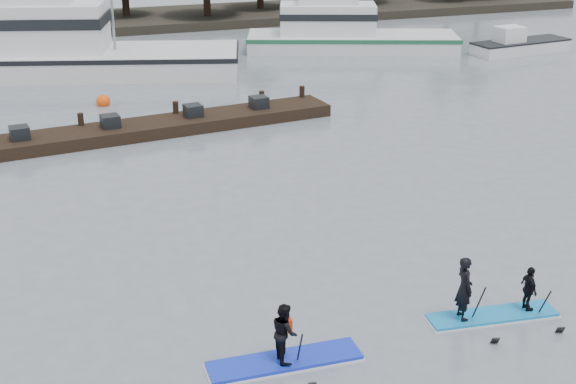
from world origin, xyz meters
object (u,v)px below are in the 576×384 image
object	(u,v)px
fishing_boat_medium	(346,41)
paddleboard_solo	(285,345)
floating_dock	(159,127)
paddleboard_duo	(490,297)
fishing_boat_large	(63,60)

from	to	relation	value
fishing_boat_medium	paddleboard_solo	xyz separation A→B (m)	(-14.31, -30.17, -0.04)
fishing_boat_medium	paddleboard_solo	distance (m)	33.39
floating_dock	paddleboard_duo	xyz separation A→B (m)	(4.68, -17.33, 0.33)
paddleboard_solo	floating_dock	bearing A→B (deg)	90.14
fishing_boat_medium	paddleboard_duo	size ratio (longest dim) A/B	4.00
floating_dock	paddleboard_duo	distance (m)	17.95
fishing_boat_large	fishing_boat_medium	distance (m)	16.60
fishing_boat_large	fishing_boat_medium	size ratio (longest dim) A/B	1.39
fishing_boat_large	fishing_boat_medium	world-z (taller)	fishing_boat_large
fishing_boat_medium	floating_dock	xyz separation A→B (m)	(-13.74, -12.64, -0.28)
paddleboard_duo	fishing_boat_medium	bearing A→B (deg)	79.45
fishing_boat_medium	paddleboard_solo	size ratio (longest dim) A/B	3.78
fishing_boat_large	paddleboard_duo	xyz separation A→B (m)	(7.53, -29.23, -0.17)
floating_dock	paddleboard_duo	world-z (taller)	paddleboard_duo
fishing_boat_large	floating_dock	distance (m)	12.25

